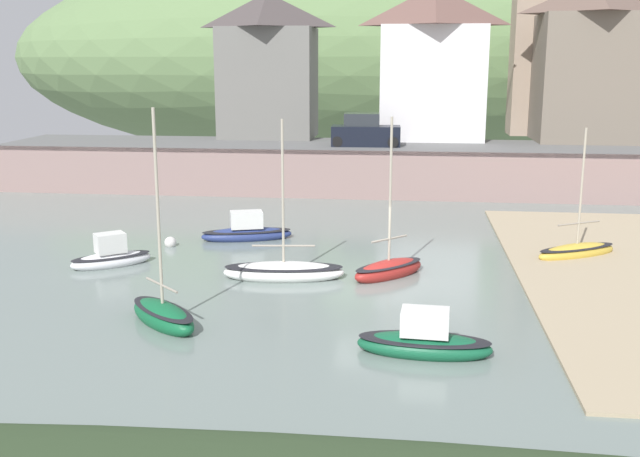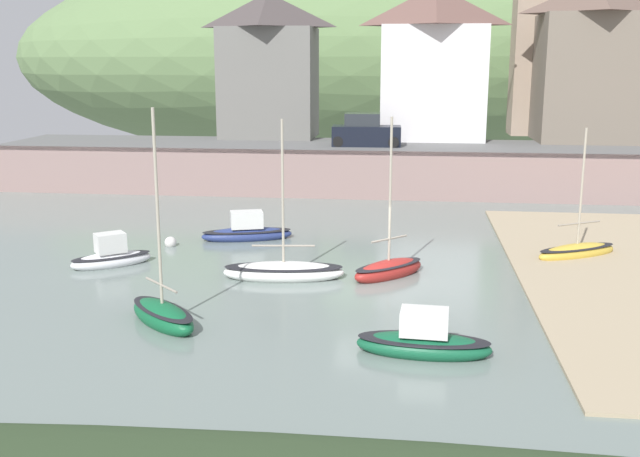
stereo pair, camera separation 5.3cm
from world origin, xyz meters
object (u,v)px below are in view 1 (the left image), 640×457
object	(u,v)px
waterfront_building_right	(589,61)
sailboat_nearest_shore	(111,257)
parked_car_near_slipway	(365,132)
rowboat_small_beached	(577,251)
dinghy_open_wooden	(163,314)
sailboat_tall_mast	(247,232)
waterfront_building_centre	(433,62)
sailboat_blue_trim	(389,269)
mooring_buoy	(170,243)
waterfront_building_left	(268,65)
fishing_boat_green	(424,342)
sailboat_white_hull	(284,271)
church_with_spire	(535,15)

from	to	relation	value
waterfront_building_right	sailboat_nearest_shore	world-z (taller)	waterfront_building_right
parked_car_near_slipway	rowboat_small_beached	bearing A→B (deg)	-62.29
dinghy_open_wooden	sailboat_tall_mast	world-z (taller)	dinghy_open_wooden
dinghy_open_wooden	sailboat_tall_mast	distance (m)	10.55
sailboat_tall_mast	dinghy_open_wooden	bearing A→B (deg)	-108.30
waterfront_building_centre	parked_car_near_slipway	bearing A→B (deg)	-131.94
waterfront_building_right	sailboat_blue_trim	world-z (taller)	waterfront_building_right
waterfront_building_centre	parked_car_near_slipway	world-z (taller)	waterfront_building_centre
sailboat_blue_trim	parked_car_near_slipway	bearing A→B (deg)	50.66
dinghy_open_wooden	sailboat_blue_trim	world-z (taller)	dinghy_open_wooden
sailboat_nearest_shore	mooring_buoy	xyz separation A→B (m)	(1.25, 3.13, -0.18)
sailboat_nearest_shore	parked_car_near_slipway	world-z (taller)	parked_car_near_slipway
waterfront_building_left	rowboat_small_beached	xyz separation A→B (m)	(15.84, -20.67, -6.89)
sailboat_tall_mast	waterfront_building_centre	bearing A→B (deg)	49.59
dinghy_open_wooden	fishing_boat_green	size ratio (longest dim) A/B	1.79
fishing_boat_green	waterfront_building_left	bearing A→B (deg)	111.24
sailboat_white_hull	rowboat_small_beached	world-z (taller)	sailboat_white_hull
parked_car_near_slipway	mooring_buoy	distance (m)	17.92
rowboat_small_beached	mooring_buoy	bearing A→B (deg)	149.59
waterfront_building_right	church_with_spire	bearing A→B (deg)	125.67
dinghy_open_wooden	sailboat_tall_mast	xyz separation A→B (m)	(0.18, 10.55, 0.02)
waterfront_building_centre	dinghy_open_wooden	bearing A→B (deg)	-105.72
waterfront_building_right	mooring_buoy	xyz separation A→B (m)	(-20.76, -20.70, -7.26)
sailboat_white_hull	mooring_buoy	bearing A→B (deg)	137.07
waterfront_building_right	sailboat_nearest_shore	bearing A→B (deg)	-132.73
sailboat_white_hull	sailboat_blue_trim	bearing A→B (deg)	3.81
waterfront_building_left	sailboat_tall_mast	bearing A→B (deg)	-82.41
waterfront_building_right	waterfront_building_centre	bearing A→B (deg)	180.00
fishing_boat_green	parked_car_near_slipway	bearing A→B (deg)	100.40
waterfront_building_centre	sailboat_blue_trim	size ratio (longest dim) A/B	1.67
waterfront_building_centre	waterfront_building_right	distance (m)	9.71
waterfront_building_left	rowboat_small_beached	size ratio (longest dim) A/B	1.80
church_with_spire	sailboat_blue_trim	xyz separation A→B (m)	(-8.87, -28.08, -10.14)
sailboat_tall_mast	parked_car_near_slipway	size ratio (longest dim) A/B	0.97
waterfront_building_left	parked_car_near_slipway	bearing A→B (deg)	-33.89
sailboat_blue_trim	waterfront_building_left	bearing A→B (deg)	64.68
rowboat_small_beached	sailboat_tall_mast	bearing A→B (deg)	143.11
dinghy_open_wooden	waterfront_building_centre	bearing A→B (deg)	118.26
sailboat_nearest_shore	rowboat_small_beached	bearing A→B (deg)	-27.88
waterfront_building_left	fishing_boat_green	xyz separation A→B (m)	(9.81, -31.08, -6.82)
church_with_spire	sailboat_white_hull	distance (m)	32.93
sailboat_tall_mast	fishing_boat_green	bearing A→B (deg)	-75.92
dinghy_open_wooden	sailboat_blue_trim	size ratio (longest dim) A/B	1.11
parked_car_near_slipway	sailboat_blue_trim	bearing A→B (deg)	-85.92
sailboat_tall_mast	church_with_spire	bearing A→B (deg)	39.76
sailboat_white_hull	parked_car_near_slipway	world-z (taller)	sailboat_white_hull
waterfront_building_left	church_with_spire	bearing A→B (deg)	12.82
sailboat_nearest_shore	sailboat_white_hull	xyz separation A→B (m)	(6.63, -0.89, -0.07)
dinghy_open_wooden	rowboat_small_beached	size ratio (longest dim) A/B	1.24
waterfront_building_right	sailboat_tall_mast	distance (m)	27.17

